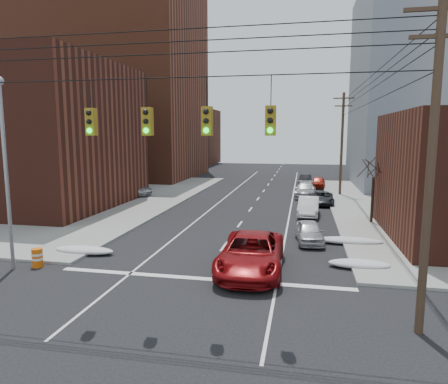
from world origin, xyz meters
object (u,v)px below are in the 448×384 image
at_px(parked_car_b, 308,206).
at_px(parked_car_c, 323,198).
at_px(parked_car_a, 309,232).
at_px(lot_car_c, 70,197).
at_px(red_pickup, 251,253).
at_px(parked_car_e, 318,182).
at_px(lot_car_b, 130,189).
at_px(lot_car_a, 93,193).
at_px(parked_car_d, 305,190).
at_px(construction_barrel, 37,258).
at_px(parked_car_f, 305,179).
at_px(lot_car_d, 66,193).

relative_size(parked_car_b, parked_car_c, 1.04).
height_order(parked_car_a, lot_car_c, lot_car_c).
bearing_deg(red_pickup, parked_car_a, 63.08).
distance_m(parked_car_a, parked_car_e, 26.13).
relative_size(parked_car_a, lot_car_b, 0.76).
height_order(parked_car_a, lot_car_a, lot_car_a).
bearing_deg(lot_car_a, red_pickup, -141.10).
xyz_separation_m(parked_car_c, parked_car_d, (-1.60, 4.24, 0.16)).
height_order(parked_car_e, lot_car_c, lot_car_c).
xyz_separation_m(parked_car_c, lot_car_b, (-20.02, 0.94, 0.24)).
xyz_separation_m(parked_car_c, parked_car_e, (-0.00, 12.19, 0.08)).
xyz_separation_m(parked_car_a, construction_barrel, (-13.49, -7.43, -0.17)).
height_order(red_pickup, parked_car_d, red_pickup).
xyz_separation_m(parked_car_d, lot_car_c, (-21.24, -10.06, 0.14)).
bearing_deg(lot_car_c, red_pickup, -103.73).
bearing_deg(parked_car_c, parked_car_f, 96.92).
height_order(parked_car_b, parked_car_e, parked_car_b).
relative_size(parked_car_d, lot_car_b, 1.04).
bearing_deg(lot_car_a, lot_car_c, 161.00).
bearing_deg(parked_car_a, parked_car_b, 83.78).
xyz_separation_m(parked_car_c, lot_car_a, (-22.24, -2.82, 0.22)).
relative_size(parked_car_d, parked_car_e, 1.30).
bearing_deg(parked_car_c, construction_barrel, -123.77).
height_order(red_pickup, parked_car_e, red_pickup).
xyz_separation_m(parked_car_d, lot_car_b, (-18.42, -3.30, 0.09)).
height_order(lot_car_a, lot_car_b, lot_car_b).
distance_m(parked_car_d, parked_car_f, 11.62).
bearing_deg(parked_car_f, parked_car_c, -77.77).
height_order(parked_car_c, lot_car_a, lot_car_a).
height_order(parked_car_a, parked_car_d, parked_car_d).
bearing_deg(parked_car_a, parked_car_c, 78.22).
bearing_deg(lot_car_c, parked_car_f, -21.15).
relative_size(parked_car_c, parked_car_d, 0.83).
relative_size(red_pickup, parked_car_a, 1.67).
bearing_deg(parked_car_b, parked_car_e, 88.32).
xyz_separation_m(parked_car_f, lot_car_a, (-20.64, -18.67, 0.20)).
xyz_separation_m(lot_car_c, construction_barrel, (7.94, -15.51, -0.42)).
distance_m(parked_car_f, lot_car_b, 23.70).
distance_m(lot_car_b, construction_barrel, 22.86).
height_order(parked_car_b, parked_car_d, parked_car_d).
relative_size(parked_car_c, lot_car_a, 1.06).
height_order(parked_car_d, lot_car_a, parked_car_d).
bearing_deg(lot_car_d, lot_car_c, -144.44).
distance_m(lot_car_c, construction_barrel, 17.43).
height_order(parked_car_d, lot_car_d, parked_car_d).
xyz_separation_m(lot_car_c, lot_car_d, (-2.27, 2.81, -0.08)).
relative_size(parked_car_d, construction_barrel, 5.63).
bearing_deg(lot_car_b, parked_car_d, -65.82).
distance_m(parked_car_b, parked_car_f, 21.37).
distance_m(parked_car_b, parked_car_e, 17.77).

